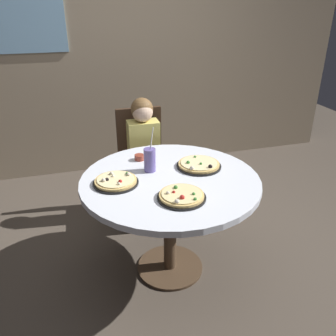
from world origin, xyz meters
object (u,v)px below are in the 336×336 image
object	(u,v)px
diner_child	(146,169)
sauce_bowl	(139,157)
dining_table	(170,192)
pizza_cheese	(116,181)
pizza_veggie	(181,196)
chair_wooden	(142,156)
soda_cup	(150,160)
pizza_pepperoni	(199,165)

from	to	relation	value
diner_child	sauce_bowl	bearing A→B (deg)	-109.14
dining_table	pizza_cheese	world-z (taller)	pizza_cheese
dining_table	pizza_veggie	world-z (taller)	pizza_veggie
chair_wooden	soda_cup	bearing A→B (deg)	-97.81
pizza_veggie	sauce_bowl	distance (m)	0.62
dining_table	sauce_bowl	xyz separation A→B (m)	(-0.13, 0.34, 0.12)
chair_wooden	diner_child	bearing A→B (deg)	-91.56
chair_wooden	pizza_pepperoni	world-z (taller)	chair_wooden
pizza_veggie	soda_cup	distance (m)	0.42
dining_table	sauce_bowl	bearing A→B (deg)	111.15
soda_cup	chair_wooden	bearing A→B (deg)	82.19
pizza_cheese	sauce_bowl	size ratio (longest dim) A/B	4.10
dining_table	pizza_pepperoni	xyz separation A→B (m)	(0.24, 0.11, 0.12)
dining_table	pizza_pepperoni	distance (m)	0.29
diner_child	soda_cup	bearing A→B (deg)	-99.80
sauce_bowl	soda_cup	bearing A→B (deg)	-80.95
dining_table	diner_child	xyz separation A→B (m)	(-0.00, 0.71, -0.16)
chair_wooden	diner_child	size ratio (longest dim) A/B	0.88
pizza_cheese	sauce_bowl	world-z (taller)	pizza_cheese
chair_wooden	diner_child	world-z (taller)	diner_child
pizza_veggie	sauce_bowl	world-z (taller)	pizza_veggie
chair_wooden	soda_cup	size ratio (longest dim) A/B	3.09
diner_child	soda_cup	xyz separation A→B (m)	(-0.10, -0.56, 0.35)
chair_wooden	pizza_veggie	bearing A→B (deg)	-90.72
pizza_pepperoni	soda_cup	size ratio (longest dim) A/B	1.01
soda_cup	sauce_bowl	bearing A→B (deg)	99.05
chair_wooden	soda_cup	world-z (taller)	soda_cup
soda_cup	sauce_bowl	world-z (taller)	soda_cup
pizza_veggie	chair_wooden	bearing A→B (deg)	89.28
pizza_pepperoni	soda_cup	xyz separation A→B (m)	(-0.34, 0.04, 0.06)
pizza_cheese	diner_child	bearing A→B (deg)	62.91
pizza_cheese	sauce_bowl	xyz separation A→B (m)	(0.22, 0.31, 0.00)
pizza_veggie	pizza_cheese	bearing A→B (deg)	139.29
sauce_bowl	diner_child	bearing A→B (deg)	70.86
pizza_cheese	soda_cup	size ratio (longest dim) A/B	0.94
pizza_veggie	pizza_pepperoni	world-z (taller)	same
chair_wooden	sauce_bowl	xyz separation A→B (m)	(-0.13, -0.55, 0.24)
pizza_cheese	soda_cup	world-z (taller)	soda_cup
dining_table	chair_wooden	bearing A→B (deg)	89.82
diner_child	chair_wooden	bearing A→B (deg)	88.44
pizza_veggie	sauce_bowl	bearing A→B (deg)	101.14
soda_cup	sauce_bowl	distance (m)	0.21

